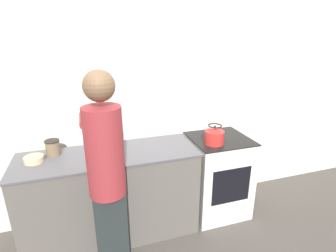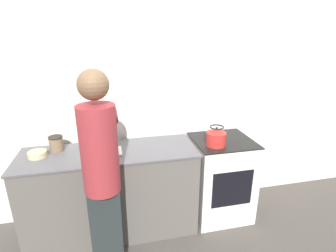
{
  "view_description": "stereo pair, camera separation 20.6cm",
  "coord_description": "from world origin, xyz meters",
  "px_view_note": "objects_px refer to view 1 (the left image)",
  "views": [
    {
      "loc": [
        -0.5,
        -2.05,
        2.01
      ],
      "look_at": [
        0.23,
        0.2,
        1.17
      ],
      "focal_mm": 28.0,
      "sensor_mm": 36.0,
      "label": 1
    },
    {
      "loc": [
        -0.3,
        -2.11,
        2.01
      ],
      "look_at": [
        0.23,
        0.2,
        1.17
      ],
      "focal_mm": 28.0,
      "sensor_mm": 36.0,
      "label": 2
    }
  ],
  "objects_px": {
    "oven": "(217,175)",
    "kettle": "(214,136)",
    "knife": "(107,152)",
    "cutting_board": "(106,155)",
    "canister_jar": "(53,148)",
    "person": "(107,174)",
    "bowl_prep": "(34,159)"
  },
  "relations": [
    {
      "from": "oven",
      "to": "canister_jar",
      "type": "bearing_deg",
      "value": 175.95
    },
    {
      "from": "cutting_board",
      "to": "person",
      "type": "bearing_deg",
      "value": -93.83
    },
    {
      "from": "kettle",
      "to": "canister_jar",
      "type": "relative_size",
      "value": 1.37
    },
    {
      "from": "oven",
      "to": "kettle",
      "type": "xyz_separation_m",
      "value": [
        -0.13,
        -0.11,
        0.55
      ]
    },
    {
      "from": "cutting_board",
      "to": "knife",
      "type": "height_order",
      "value": "knife"
    },
    {
      "from": "cutting_board",
      "to": "kettle",
      "type": "relative_size",
      "value": 1.48
    },
    {
      "from": "oven",
      "to": "canister_jar",
      "type": "xyz_separation_m",
      "value": [
        -1.7,
        0.12,
        0.53
      ]
    },
    {
      "from": "oven",
      "to": "person",
      "type": "height_order",
      "value": "person"
    },
    {
      "from": "kettle",
      "to": "knife",
      "type": "bearing_deg",
      "value": 175.25
    },
    {
      "from": "canister_jar",
      "to": "cutting_board",
      "type": "bearing_deg",
      "value": -19.82
    },
    {
      "from": "knife",
      "to": "kettle",
      "type": "height_order",
      "value": "kettle"
    },
    {
      "from": "kettle",
      "to": "bowl_prep",
      "type": "height_order",
      "value": "kettle"
    },
    {
      "from": "kettle",
      "to": "oven",
      "type": "bearing_deg",
      "value": 40.81
    },
    {
      "from": "knife",
      "to": "kettle",
      "type": "relative_size",
      "value": 1.03
    },
    {
      "from": "kettle",
      "to": "canister_jar",
      "type": "distance_m",
      "value": 1.59
    },
    {
      "from": "oven",
      "to": "knife",
      "type": "height_order",
      "value": "knife"
    },
    {
      "from": "cutting_board",
      "to": "knife",
      "type": "distance_m",
      "value": 0.03
    },
    {
      "from": "person",
      "to": "canister_jar",
      "type": "distance_m",
      "value": 0.78
    },
    {
      "from": "oven",
      "to": "person",
      "type": "xyz_separation_m",
      "value": [
        -1.27,
        -0.53,
        0.53
      ]
    },
    {
      "from": "knife",
      "to": "person",
      "type": "bearing_deg",
      "value": -105.19
    },
    {
      "from": "oven",
      "to": "cutting_board",
      "type": "bearing_deg",
      "value": -177.77
    },
    {
      "from": "cutting_board",
      "to": "knife",
      "type": "relative_size",
      "value": 1.44
    },
    {
      "from": "cutting_board",
      "to": "bowl_prep",
      "type": "distance_m",
      "value": 0.63
    },
    {
      "from": "knife",
      "to": "canister_jar",
      "type": "height_order",
      "value": "canister_jar"
    },
    {
      "from": "kettle",
      "to": "bowl_prep",
      "type": "bearing_deg",
      "value": 175.64
    },
    {
      "from": "person",
      "to": "bowl_prep",
      "type": "relative_size",
      "value": 10.56
    },
    {
      "from": "kettle",
      "to": "canister_jar",
      "type": "height_order",
      "value": "kettle"
    },
    {
      "from": "oven",
      "to": "cutting_board",
      "type": "distance_m",
      "value": 1.32
    },
    {
      "from": "person",
      "to": "knife",
      "type": "bearing_deg",
      "value": 84.98
    },
    {
      "from": "cutting_board",
      "to": "canister_jar",
      "type": "height_order",
      "value": "canister_jar"
    },
    {
      "from": "bowl_prep",
      "to": "canister_jar",
      "type": "bearing_deg",
      "value": 33.56
    },
    {
      "from": "person",
      "to": "canister_jar",
      "type": "xyz_separation_m",
      "value": [
        -0.43,
        0.65,
        0.0
      ]
    }
  ]
}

